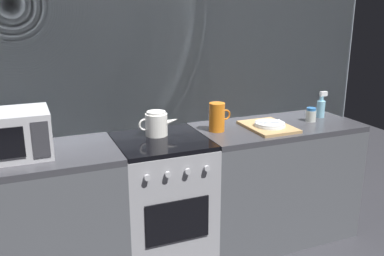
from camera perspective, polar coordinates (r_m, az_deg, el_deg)
The scene contains 10 objects.
back_wall at distance 3.02m, azimuth -6.29°, elevation 5.70°, with size 3.60×0.05×2.40m.
counter_left at distance 2.85m, azimuth -21.91°, elevation -12.18°, with size 1.20×0.60×0.90m.
stove_unit at distance 2.96m, azimuth -4.04°, elevation -9.81°, with size 0.60×0.63×0.90m.
counter_right at distance 3.33m, azimuth 10.94°, elevation -7.04°, with size 1.20×0.60×0.90m.
microwave at distance 2.64m, azimuth -23.53°, elevation -0.82°, with size 0.46×0.35×0.27m.
kettle at distance 2.85m, azimuth -4.75°, elevation 0.60°, with size 0.28×0.15×0.17m.
pitcher at distance 2.94m, azimuth 3.41°, elevation 1.49°, with size 0.16×0.11×0.20m.
dish_pile at distance 3.06m, azimuth 10.30°, elevation 0.28°, with size 0.30×0.40×0.06m.
spice_jar at distance 3.32m, azimuth 15.74°, elevation 1.74°, with size 0.08×0.08×0.10m.
spray_bottle at distance 3.46m, azimuth 17.00°, elevation 2.69°, with size 0.08×0.06×0.20m.
Camera 1 is at (-0.82, -2.53, 1.75)m, focal length 39.56 mm.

